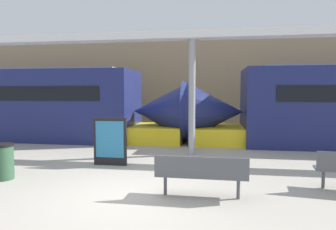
{
  "coord_description": "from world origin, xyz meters",
  "views": [
    {
      "loc": [
        1.67,
        -5.79,
        2.15
      ],
      "look_at": [
        0.24,
        3.84,
        1.4
      ],
      "focal_mm": 32.0,
      "sensor_mm": 36.0,
      "label": 1
    }
  ],
  "objects_px": {
    "trash_bin": "(3,161)",
    "support_column_near": "(192,98)",
    "bench_near": "(201,173)",
    "poster_board": "(110,141)",
    "train_right": "(18,106)"
  },
  "relations": [
    {
      "from": "trash_bin",
      "to": "support_column_near",
      "type": "xyz_separation_m",
      "value": [
        4.38,
        3.62,
        1.51
      ]
    },
    {
      "from": "bench_near",
      "to": "trash_bin",
      "type": "height_order",
      "value": "trash_bin"
    },
    {
      "from": "bench_near",
      "to": "trash_bin",
      "type": "relative_size",
      "value": 2.12
    },
    {
      "from": "bench_near",
      "to": "poster_board",
      "type": "height_order",
      "value": "poster_board"
    },
    {
      "from": "train_right",
      "to": "bench_near",
      "type": "bearing_deg",
      "value": -37.83
    },
    {
      "from": "train_right",
      "to": "trash_bin",
      "type": "distance_m",
      "value": 7.42
    },
    {
      "from": "poster_board",
      "to": "support_column_near",
      "type": "bearing_deg",
      "value": 39.55
    },
    {
      "from": "support_column_near",
      "to": "bench_near",
      "type": "bearing_deg",
      "value": -83.51
    },
    {
      "from": "poster_board",
      "to": "bench_near",
      "type": "bearing_deg",
      "value": -40.78
    },
    {
      "from": "trash_bin",
      "to": "poster_board",
      "type": "height_order",
      "value": "poster_board"
    },
    {
      "from": "bench_near",
      "to": "poster_board",
      "type": "bearing_deg",
      "value": 140.16
    },
    {
      "from": "support_column_near",
      "to": "poster_board",
      "type": "bearing_deg",
      "value": -140.45
    },
    {
      "from": "bench_near",
      "to": "poster_board",
      "type": "xyz_separation_m",
      "value": [
        -2.74,
        2.36,
        0.18
      ]
    },
    {
      "from": "support_column_near",
      "to": "trash_bin",
      "type": "bearing_deg",
      "value": -140.45
    },
    {
      "from": "bench_near",
      "to": "trash_bin",
      "type": "bearing_deg",
      "value": 173.76
    }
  ]
}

